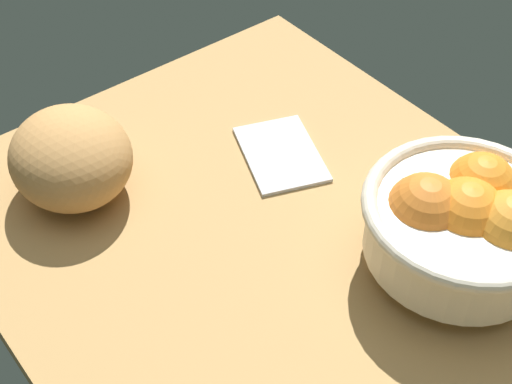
{
  "coord_description": "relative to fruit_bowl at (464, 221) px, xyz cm",
  "views": [
    {
      "loc": [
        -32.54,
        33.46,
        58.14
      ],
      "look_at": [
        9.06,
        0.6,
        5.0
      ],
      "focal_mm": 51.36,
      "sensor_mm": 36.0,
      "label": 1
    }
  ],
  "objects": [
    {
      "name": "napkin_folded",
      "position": [
        23.38,
        3.47,
        -5.59
      ],
      "size": [
        14.26,
        12.19,
        0.96
      ],
      "primitive_type": "cube",
      "rotation": [
        0.0,
        0.0,
        -0.37
      ],
      "color": "silver",
      "rests_on": "ground"
    },
    {
      "name": "ground_plane",
      "position": [
        7.44,
        12.06,
        -7.57
      ],
      "size": [
        79.87,
        56.09,
        3.0
      ],
      "primitive_type": "cube",
      "color": "tan"
    },
    {
      "name": "fruit_bowl",
      "position": [
        0.0,
        0.0,
        0.0
      ],
      "size": [
        20.12,
        20.12,
        10.82
      ],
      "color": "beige",
      "rests_on": "ground"
    },
    {
      "name": "bread_loaf",
      "position": [
        33.05,
        25.04,
        -1.12
      ],
      "size": [
        15.69,
        14.7,
        9.89
      ],
      "primitive_type": "ellipsoid",
      "rotation": [
        0.0,
        0.0,
        6.17
      ],
      "color": "tan",
      "rests_on": "ground"
    }
  ]
}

